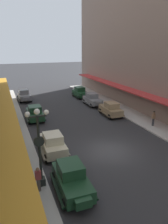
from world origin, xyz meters
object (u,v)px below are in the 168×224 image
(pedestrian_0, at_px, (13,137))
(pedestrian_4, at_px, (38,179))
(parked_car_4, at_px, (92,99))
(parked_car_3, at_px, (24,95))
(parked_car_6, at_px, (111,109))
(pedestrian_1, at_px, (153,118))
(parked_car_1, at_px, (72,178))
(parked_car_0, at_px, (35,113))
(pedestrian_2, at_px, (7,116))
(lamp_post_with_clock, at_px, (39,145))
(parked_car_2, at_px, (53,143))
(parked_car_5, at_px, (80,92))

(pedestrian_0, height_order, pedestrian_4, pedestrian_0)
(parked_car_4, bearing_deg, parked_car_3, 144.65)
(parked_car_6, height_order, pedestrian_1, parked_car_6)
(parked_car_1, xyz_separation_m, parked_car_6, (9.46, 12.29, 0.00))
(parked_car_0, relative_size, parked_car_3, 0.99)
(parked_car_0, bearing_deg, pedestrian_2, -172.47)
(lamp_post_with_clock, bearing_deg, parked_car_3, 86.20)
(parked_car_0, distance_m, pedestrian_4, 13.87)
(parked_car_4, bearing_deg, parked_car_6, -88.66)
(parked_car_1, xyz_separation_m, pedestrian_0, (-2.97, 7.49, 0.07))
(parked_car_0, height_order, pedestrian_0, parked_car_0)
(parked_car_0, distance_m, parked_car_2, 9.04)
(parked_car_6, distance_m, pedestrian_0, 13.33)
(pedestrian_1, height_order, pedestrian_2, same)
(parked_car_6, bearing_deg, parked_car_5, 90.43)
(parked_car_5, bearing_deg, parked_car_3, 172.35)
(parked_car_4, xyz_separation_m, pedestrian_2, (-12.58, -4.03, 0.07))
(parked_car_2, bearing_deg, parked_car_3, 90.52)
(lamp_post_with_clock, bearing_deg, parked_car_6, 45.13)
(parked_car_5, height_order, parked_car_6, same)
(pedestrian_0, bearing_deg, pedestrian_2, 92.54)
(parked_car_3, bearing_deg, pedestrian_2, -106.27)
(parked_car_2, distance_m, pedestrian_0, 3.76)
(parked_car_3, bearing_deg, parked_car_5, -7.65)
(parked_car_2, height_order, pedestrian_2, parked_car_2)
(parked_car_1, bearing_deg, pedestrian_2, 103.18)
(pedestrian_0, height_order, pedestrian_2, same)
(pedestrian_2, bearing_deg, parked_car_5, 36.83)
(pedestrian_0, relative_size, pedestrian_2, 1.00)
(parked_car_0, relative_size, parked_car_5, 1.00)
(parked_car_0, relative_size, pedestrian_2, 2.56)
(pedestrian_0, xyz_separation_m, pedestrian_4, (1.01, -6.92, -0.02))
(parked_car_2, xyz_separation_m, parked_car_6, (9.41, 7.03, 0.00))
(parked_car_3, bearing_deg, pedestrian_4, -94.38)
(parked_car_0, height_order, parked_car_2, same)
(parked_car_1, xyz_separation_m, parked_car_5, (9.38, 23.33, 0.00))
(parked_car_6, relative_size, lamp_post_with_clock, 0.83)
(pedestrian_1, relative_size, pedestrian_4, 1.02)
(pedestrian_0, bearing_deg, parked_car_1, -68.39)
(parked_car_6, relative_size, pedestrian_0, 2.57)
(parked_car_1, height_order, parked_car_6, same)
(parked_car_0, bearing_deg, parked_car_3, 90.74)
(parked_car_1, relative_size, parked_car_4, 1.01)
(parked_car_5, distance_m, pedestrian_2, 15.78)
(parked_car_4, bearing_deg, pedestrian_1, -76.26)
(parked_car_2, bearing_deg, pedestrian_2, 111.01)
(parked_car_3, xyz_separation_m, pedestrian_4, (-1.84, -24.03, 0.05))
(parked_car_5, xyz_separation_m, pedestrian_1, (2.61, -16.30, 0.07))
(parked_car_1, distance_m, lamp_post_with_clock, 2.86)
(parked_car_2, height_order, pedestrian_0, parked_car_2)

